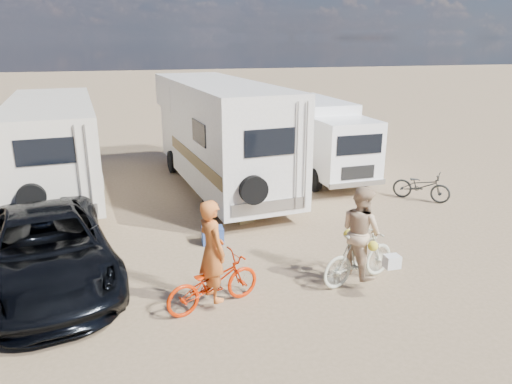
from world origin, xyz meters
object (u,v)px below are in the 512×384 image
object	(u,v)px
rv_left	(54,149)
bike_woman	(359,257)
bike_parked	(421,186)
rider_man	(212,260)
bike_man	(213,283)
dark_suv	(46,250)
box_truck	(319,139)
crate	(243,214)
rider_woman	(360,240)
rv_main	(219,137)
cooler	(213,235)

from	to	relation	value
rv_left	bike_woman	world-z (taller)	rv_left
bike_parked	bike_woman	bearing A→B (deg)	-179.73
bike_woman	rider_man	distance (m)	3.04
rv_left	bike_parked	xyz separation A→B (m)	(10.75, -3.51, -1.02)
bike_man	rider_man	distance (m)	0.46
rv_left	dark_suv	distance (m)	6.28
dark_suv	rider_man	world-z (taller)	rider_man
box_truck	crate	bearing A→B (deg)	-136.91
bike_woman	bike_parked	size ratio (longest dim) A/B	1.06
bike_parked	rider_woman	bearing A→B (deg)	-179.73
rv_main	bike_man	world-z (taller)	rv_main
rv_left	bike_man	size ratio (longest dim) A/B	4.15
dark_suv	cooler	size ratio (longest dim) A/B	10.40
bike_man	bike_woman	world-z (taller)	bike_woman
rv_left	rider_woman	xyz separation A→B (m)	(6.55, -7.77, -0.54)
bike_man	bike_woman	bearing A→B (deg)	-105.07
box_truck	rider_woman	xyz separation A→B (m)	(-2.21, -7.69, -0.39)
box_truck	rider_woman	size ratio (longest dim) A/B	3.10
rv_left	box_truck	xyz separation A→B (m)	(8.76, -0.08, -0.15)
bike_man	cooler	world-z (taller)	bike_man
bike_man	rider_woman	bearing A→B (deg)	-105.07
box_truck	bike_man	world-z (taller)	box_truck
cooler	rider_man	bearing A→B (deg)	-97.20
rv_main	bike_parked	distance (m)	6.47
bike_woman	crate	distance (m)	4.22
rv_main	bike_woman	xyz separation A→B (m)	(1.48, -7.09, -1.18)
rider_man	cooler	xyz separation A→B (m)	(0.49, 2.85, -0.75)
rider_man	cooler	distance (m)	2.99
cooler	box_truck	bearing A→B (deg)	49.26
rv_left	dark_suv	size ratio (longest dim) A/B	1.46
rv_main	bike_man	distance (m)	7.54
bike_woman	box_truck	bearing A→B (deg)	-32.73
bike_woman	rider_man	size ratio (longest dim) A/B	0.95
rv_main	rider_man	distance (m)	7.47
rv_main	crate	bearing A→B (deg)	-96.13
bike_woman	rider_man	xyz separation A→B (m)	(-3.01, -0.19, 0.40)
crate	rv_main	bearing A→B (deg)	90.28
dark_suv	crate	world-z (taller)	dark_suv
rv_left	cooler	size ratio (longest dim) A/B	15.18
rider_man	rider_woman	size ratio (longest dim) A/B	1.03
dark_suv	bike_woman	bearing A→B (deg)	-25.75
bike_parked	dark_suv	bearing A→B (deg)	149.66
rv_main	crate	distance (m)	3.50
box_truck	bike_woman	distance (m)	8.04
rv_main	bike_woman	world-z (taller)	rv_main
rider_woman	rv_main	bearing A→B (deg)	-4.93
box_truck	crate	distance (m)	5.37
bike_woman	cooler	size ratio (longest dim) A/B	3.57
bike_man	bike_parked	size ratio (longest dim) A/B	1.09
dark_suv	crate	size ratio (longest dim) A/B	11.01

